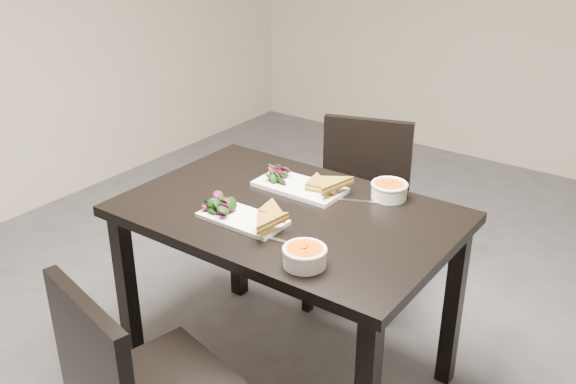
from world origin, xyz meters
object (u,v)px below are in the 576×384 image
(table, at_px, (288,233))
(soup_bowl_near, at_px, (305,255))
(soup_bowl_far, at_px, (389,189))
(plate_near, at_px, (243,219))
(plate_far, at_px, (299,187))
(chair_far, at_px, (361,200))

(table, xyz_separation_m, soup_bowl_near, (0.27, -0.28, 0.13))
(soup_bowl_near, xyz_separation_m, soup_bowl_far, (-0.02, 0.59, -0.00))
(plate_near, bearing_deg, soup_bowl_near, -19.00)
(soup_bowl_near, relative_size, plate_far, 0.40)
(soup_bowl_near, bearing_deg, plate_near, 161.00)
(table, height_order, chair_far, chair_far)
(table, distance_m, chair_far, 0.73)
(table, xyz_separation_m, plate_far, (-0.07, 0.17, 0.11))
(chair_far, relative_size, soup_bowl_far, 6.08)
(chair_far, xyz_separation_m, soup_bowl_far, (0.34, -0.41, 0.30))
(soup_bowl_near, height_order, plate_far, soup_bowl_near)
(table, relative_size, soup_bowl_far, 8.58)
(chair_far, bearing_deg, plate_far, -105.92)
(table, relative_size, chair_far, 1.41)
(plate_near, relative_size, soup_bowl_far, 2.22)
(plate_near, bearing_deg, table, 64.88)
(chair_far, relative_size, plate_near, 2.74)
(soup_bowl_near, relative_size, soup_bowl_far, 1.00)
(chair_far, height_order, soup_bowl_near, chair_far)
(soup_bowl_near, bearing_deg, soup_bowl_far, 91.52)
(chair_far, bearing_deg, table, -101.12)
(plate_near, relative_size, plate_far, 0.89)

